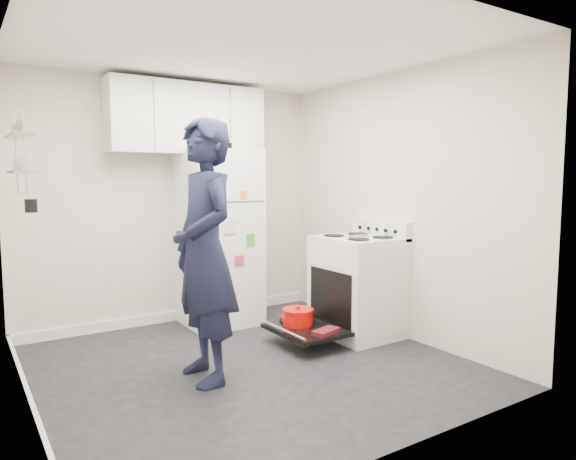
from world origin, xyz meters
TOP-DOWN VIEW (x-y plane):
  - room at (-0.03, 0.03)m, footprint 3.21×3.21m
  - electric_range at (1.26, 0.15)m, footprint 0.66×0.76m
  - open_oven_door at (0.67, 0.20)m, footprint 0.55×0.73m
  - refrigerator at (0.34, 1.25)m, footprint 0.72×0.74m
  - upper_cabinets at (0.10, 1.43)m, footprint 1.60×0.33m
  - wall_shelf_rack at (-1.52, 0.49)m, footprint 0.14×0.60m
  - person at (-0.40, -0.08)m, footprint 0.49×0.72m

SIDE VIEW (x-z plane):
  - open_oven_door at x=0.67m, z-range 0.08..0.30m
  - electric_range at x=1.26m, z-range -0.08..1.02m
  - refrigerator at x=0.34m, z-range -0.03..1.83m
  - person at x=-0.40m, z-range 0.00..1.94m
  - room at x=-0.03m, z-range -0.05..2.46m
  - wall_shelf_rack at x=-1.52m, z-range 1.37..1.98m
  - upper_cabinets at x=0.10m, z-range 1.75..2.45m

